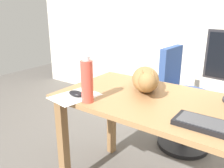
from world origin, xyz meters
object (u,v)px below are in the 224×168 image
(cat, at_px, (146,79))
(water_bottle, at_px, (87,81))
(computer_mouse, at_px, (76,94))
(keyboard, at_px, (223,129))
(office_chair, at_px, (181,105))

(cat, height_order, water_bottle, water_bottle)
(cat, distance_m, computer_mouse, 0.47)
(computer_mouse, relative_size, water_bottle, 0.40)
(computer_mouse, xyz_separation_m, water_bottle, (0.12, -0.03, 0.11))
(keyboard, bearing_deg, office_chair, 118.04)
(keyboard, distance_m, cat, 0.62)
(office_chair, xyz_separation_m, cat, (-0.04, -0.67, 0.42))
(keyboard, xyz_separation_m, cat, (-0.55, 0.29, 0.07))
(office_chair, xyz_separation_m, computer_mouse, (-0.34, -1.03, 0.35))
(office_chair, xyz_separation_m, keyboard, (0.51, -0.96, 0.35))
(water_bottle, bearing_deg, keyboard, 7.27)
(water_bottle, bearing_deg, cat, 63.98)
(office_chair, distance_m, computer_mouse, 1.14)
(cat, bearing_deg, computer_mouse, -130.83)
(cat, xyz_separation_m, water_bottle, (-0.19, -0.38, 0.05))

